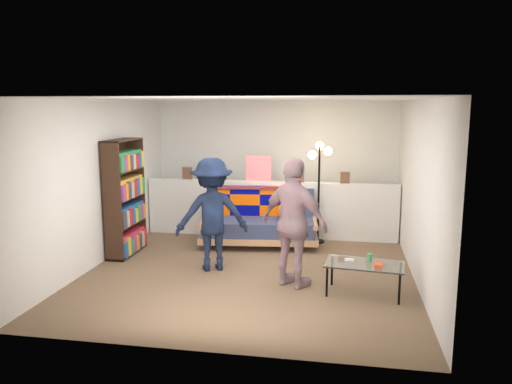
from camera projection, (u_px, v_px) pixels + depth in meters
ground at (251, 268)px, 7.18m from camera, size 5.00×5.00×0.00m
room_shell at (257, 150)px, 7.35m from camera, size 4.60×5.05×2.45m
half_wall_ledge at (270, 209)px, 8.84m from camera, size 4.45×0.15×1.00m
ledge_decor at (257, 171)px, 8.74m from camera, size 2.97×0.02×0.45m
futon_sofa at (260, 222)px, 8.37m from camera, size 2.02×1.13×0.83m
bookshelf at (125, 201)px, 7.77m from camera, size 0.30×0.90×1.80m
coffee_table at (365, 265)px, 6.14m from camera, size 1.01×0.64×0.49m
floor_lamp at (319, 172)px, 8.38m from camera, size 0.40×0.32×1.71m
person_left at (212, 214)px, 7.04m from camera, size 1.18×0.94×1.60m
person_right at (294, 223)px, 6.34m from camera, size 1.05×0.85×1.67m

